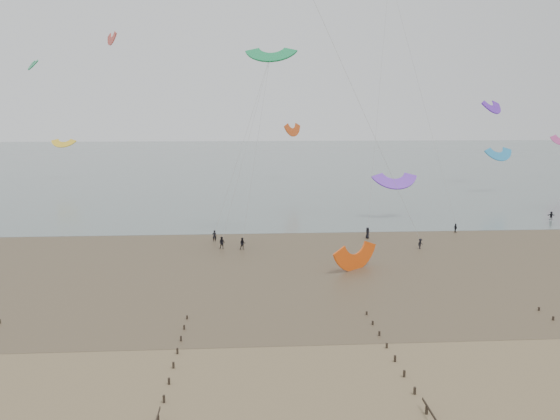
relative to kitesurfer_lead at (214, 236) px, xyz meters
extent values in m
plane|color=brown|center=(13.05, -44.79, -0.93)|extent=(500.00, 500.00, 0.00)
plane|color=#475654|center=(13.05, 155.21, -0.90)|extent=(500.00, 500.00, 0.00)
plane|color=#473A28|center=(13.05, -9.79, -0.92)|extent=(500.00, 500.00, 0.00)
ellipsoid|color=slate|center=(-4.95, -22.79, -0.92)|extent=(23.60, 14.36, 0.01)
ellipsoid|color=slate|center=(25.05, -6.79, -0.92)|extent=(33.64, 18.32, 0.01)
ellipsoid|color=slate|center=(-26.95, -4.79, -0.92)|extent=(26.95, 14.22, 0.01)
cube|color=black|center=(-18.95, -32.79, -0.76)|extent=(0.16, 0.16, 0.45)
cube|color=black|center=(-0.95, -51.21, -0.65)|extent=(0.16, 0.16, 0.65)
cube|color=black|center=(-0.95, -48.58, -0.67)|extent=(0.16, 0.16, 0.62)
cube|color=black|center=(-0.95, -45.95, -0.68)|extent=(0.16, 0.16, 0.59)
cube|color=black|center=(-0.95, -43.32, -0.70)|extent=(0.16, 0.16, 0.57)
cube|color=black|center=(-0.95, -40.68, -0.71)|extent=(0.16, 0.16, 0.54)
cube|color=black|center=(-0.95, -38.05, -0.73)|extent=(0.16, 0.16, 0.51)
cube|color=black|center=(-0.95, -35.42, -0.74)|extent=(0.16, 0.16, 0.48)
cube|color=black|center=(-0.95, -32.79, -0.76)|extent=(0.16, 0.16, 0.45)
cube|color=black|center=(17.05, -51.21, -0.65)|extent=(0.16, 0.16, 0.65)
cube|color=black|center=(17.05, -48.58, -0.67)|extent=(0.16, 0.16, 0.62)
cube|color=black|center=(17.05, -45.95, -0.68)|extent=(0.16, 0.16, 0.59)
cube|color=black|center=(17.05, -43.32, -0.70)|extent=(0.16, 0.16, 0.57)
cube|color=black|center=(17.05, -40.68, -0.71)|extent=(0.16, 0.16, 0.54)
cube|color=black|center=(17.05, -38.05, -0.73)|extent=(0.16, 0.16, 0.51)
cube|color=black|center=(17.05, -35.42, -0.74)|extent=(0.16, 0.16, 0.48)
cube|color=black|center=(17.05, -32.79, -0.76)|extent=(0.16, 0.16, 0.45)
cube|color=black|center=(35.05, -35.42, -0.74)|extent=(0.16, 0.16, 0.48)
cube|color=black|center=(35.05, -32.79, -0.76)|extent=(0.16, 0.16, 0.45)
imported|color=black|center=(0.00, 0.00, 0.00)|extent=(0.68, 0.45, 1.86)
imported|color=black|center=(4.46, -5.31, -0.02)|extent=(0.95, 0.78, 1.82)
imported|color=black|center=(31.02, -6.59, -0.14)|extent=(1.17, 1.06, 1.58)
imported|color=black|center=(40.60, 4.13, -0.15)|extent=(0.49, 0.95, 1.56)
imported|color=black|center=(24.64, 0.71, -0.02)|extent=(0.79, 1.01, 1.82)
imported|color=black|center=(63.04, 13.89, -0.13)|extent=(1.52, 0.61, 1.60)
imported|color=black|center=(1.38, -4.60, -0.01)|extent=(1.03, 0.89, 1.85)
camera|label=1|loc=(4.93, -84.45, 19.25)|focal=35.00mm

